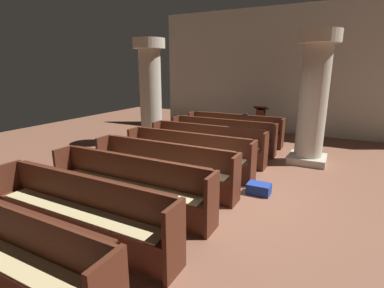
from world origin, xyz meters
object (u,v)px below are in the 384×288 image
(lectern, at_px, (260,123))
(hymn_book, at_px, (246,114))
(pew_row_6, at_px, (80,209))
(kneeler_box_blue, at_px, (259,189))
(pew_row_5, at_px, (129,183))
(pew_row_0, at_px, (234,128))
(pew_row_4, at_px, (163,165))
(pillar_far_side, at_px, (150,91))
(pew_row_1, at_px, (222,134))
(pew_row_7, at_px, (2,250))
(pew_row_2, at_px, (207,142))
(pew_row_3, at_px, (188,152))
(pillar_aisle_side, at_px, (314,97))

(lectern, xyz_separation_m, hymn_book, (-0.18, -1.19, 0.48))
(pew_row_6, bearing_deg, kneeler_box_blue, 56.48)
(pew_row_5, bearing_deg, pew_row_6, -90.00)
(pew_row_0, height_order, pew_row_5, same)
(pew_row_4, height_order, pillar_far_side, pillar_far_side)
(pew_row_0, bearing_deg, pew_row_1, -90.00)
(pew_row_5, bearing_deg, hymn_book, 86.64)
(pew_row_4, bearing_deg, hymn_book, 85.84)
(pew_row_5, distance_m, pew_row_7, 2.11)
(pew_row_5, distance_m, kneeler_box_blue, 2.48)
(pew_row_2, distance_m, hymn_book, 2.36)
(pew_row_4, bearing_deg, pew_row_5, -90.00)
(pew_row_3, xyz_separation_m, hymn_book, (0.32, 3.35, 0.45))
(pillar_far_side, bearing_deg, pew_row_4, -51.48)
(pew_row_7, height_order, pillar_far_side, pillar_far_side)
(pew_row_6, height_order, kneeler_box_blue, pew_row_6)
(hymn_book, relative_size, kneeler_box_blue, 0.44)
(pew_row_4, xyz_separation_m, kneeler_box_blue, (1.80, 0.61, -0.38))
(pillar_aisle_side, height_order, kneeler_box_blue, pillar_aisle_side)
(pew_row_2, distance_m, pew_row_3, 1.05)
(pew_row_4, distance_m, pew_row_7, 3.16)
(pew_row_2, xyz_separation_m, pew_row_5, (0.00, -3.16, 0.00))
(pew_row_3, bearing_deg, pillar_aisle_side, 41.18)
(lectern, relative_size, hymn_book, 5.68)
(pew_row_0, distance_m, pew_row_3, 3.16)
(pillar_far_side, distance_m, lectern, 4.08)
(pew_row_5, height_order, pillar_far_side, pillar_far_side)
(pew_row_4, distance_m, pew_row_5, 1.05)
(pew_row_1, relative_size, pew_row_3, 1.00)
(pew_row_1, bearing_deg, pew_row_3, -90.00)
(pew_row_1, xyz_separation_m, pillar_aisle_side, (2.39, -0.01, 1.21))
(pew_row_2, relative_size, pew_row_4, 1.00)
(pew_row_1, distance_m, hymn_book, 1.36)
(pew_row_0, height_order, pillar_far_side, pillar_far_side)
(pillar_far_side, bearing_deg, kneeler_box_blue, -29.35)
(pew_row_4, distance_m, pillar_aisle_side, 4.13)
(pew_row_6, xyz_separation_m, kneeler_box_blue, (1.80, 2.72, -0.38))
(pew_row_5, xyz_separation_m, pillar_far_side, (-2.34, 4.00, 1.21))
(pew_row_5, bearing_deg, pew_row_4, 90.00)
(pew_row_2, xyz_separation_m, pew_row_6, (0.00, -4.21, 0.00))
(pew_row_2, height_order, pillar_aisle_side, pillar_aisle_side)
(pew_row_1, distance_m, pillar_aisle_side, 2.68)
(pew_row_6, xyz_separation_m, pew_row_7, (0.00, -1.05, 0.00))
(pew_row_0, distance_m, pew_row_6, 6.32)
(pew_row_0, relative_size, kneeler_box_blue, 7.18)
(pew_row_0, relative_size, hymn_book, 16.45)
(pew_row_0, xyz_separation_m, pew_row_7, (0.00, -7.37, 0.00))
(hymn_book, bearing_deg, pew_row_2, -97.95)
(kneeler_box_blue, bearing_deg, pew_row_2, 140.35)
(pew_row_0, distance_m, pew_row_5, 5.26)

